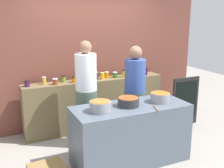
{
  "coord_description": "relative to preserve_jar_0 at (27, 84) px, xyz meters",
  "views": [
    {
      "loc": [
        -1.82,
        -3.58,
        2.15
      ],
      "look_at": [
        0.0,
        0.35,
        1.05
      ],
      "focal_mm": 44.04,
      "sensor_mm": 36.0,
      "label": 1
    }
  ],
  "objects": [
    {
      "name": "wooden_spoon",
      "position": [
        1.49,
        -1.66,
        -0.13
      ],
      "size": [
        0.09,
        0.23,
        0.02
      ],
      "primitive_type": "cylinder",
      "rotation": [
        1.57,
        0.0,
        2.83
      ],
      "color": "#9E703D",
      "rests_on": "prep_table"
    },
    {
      "name": "preserve_jar_13",
      "position": [
        2.17,
        0.05,
        0.0
      ],
      "size": [
        0.08,
        0.08,
        0.11
      ],
      "color": "#8D4E0D",
      "rests_on": "display_shelf"
    },
    {
      "name": "display_shelf",
      "position": [
        1.24,
        0.0,
        -0.53
      ],
      "size": [
        2.7,
        0.36,
        0.96
      ],
      "primitive_type": "cube",
      "color": "brown",
      "rests_on": "ground"
    },
    {
      "name": "preserve_jar_6",
      "position": [
        1.02,
        -0.05,
        0.0
      ],
      "size": [
        0.08,
        0.08,
        0.1
      ],
      "color": "#CF671B",
      "rests_on": "display_shelf"
    },
    {
      "name": "preserve_jar_7",
      "position": [
        1.12,
        0.06,
        0.0
      ],
      "size": [
        0.09,
        0.09,
        0.11
      ],
      "color": "olive",
      "rests_on": "display_shelf"
    },
    {
      "name": "preserve_jar_14",
      "position": [
        2.31,
        -0.02,
        0.02
      ],
      "size": [
        0.08,
        0.08,
        0.14
      ],
      "color": "#3D1045",
      "rests_on": "display_shelf"
    },
    {
      "name": "prep_table",
      "position": [
        1.24,
        -1.4,
        -0.58
      ],
      "size": [
        1.7,
        0.7,
        0.88
      ],
      "primitive_type": "cube",
      "color": "#4F5C68",
      "rests_on": "ground"
    },
    {
      "name": "cook_in_cap",
      "position": [
        1.63,
        -0.8,
        -0.26
      ],
      "size": [
        0.36,
        0.36,
        1.66
      ],
      "color": "#455748",
      "rests_on": "ground"
    },
    {
      "name": "ground",
      "position": [
        1.24,
        -1.1,
        -1.02
      ],
      "size": [
        12.0,
        12.0,
        0.0
      ],
      "primitive_type": "plane",
      "color": "gray"
    },
    {
      "name": "cook_with_tongs",
      "position": [
        0.84,
        -0.6,
        -0.22
      ],
      "size": [
        0.36,
        0.36,
        1.75
      ],
      "color": "#4B6251",
      "rests_on": "ground"
    },
    {
      "name": "preserve_jar_4",
      "position": [
        0.8,
        -0.05,
        0.0
      ],
      "size": [
        0.08,
        0.08,
        0.11
      ],
      "color": "#D46906",
      "rests_on": "display_shelf"
    },
    {
      "name": "preserve_jar_5",
      "position": [
        0.9,
        0.06,
        0.0
      ],
      "size": [
        0.07,
        0.07,
        0.11
      ],
      "color": "red",
      "rests_on": "display_shelf"
    },
    {
      "name": "cooking_pot_right",
      "position": [
        1.72,
        -1.42,
        -0.07
      ],
      "size": [
        0.29,
        0.29,
        0.14
      ],
      "color": "gray",
      "rests_on": "prep_table"
    },
    {
      "name": "preserve_jar_0",
      "position": [
        0.0,
        0.0,
        0.0
      ],
      "size": [
        0.09,
        0.09,
        0.1
      ],
      "color": "#3F184E",
      "rests_on": "display_shelf"
    },
    {
      "name": "cooking_pot_center",
      "position": [
        1.2,
        -1.39,
        -0.08
      ],
      "size": [
        0.3,
        0.3,
        0.13
      ],
      "color": "#2D2D2D",
      "rests_on": "prep_table"
    },
    {
      "name": "storefront_wall",
      "position": [
        1.24,
        0.35,
        0.48
      ],
      "size": [
        4.8,
        0.12,
        3.0
      ],
      "primitive_type": "cube",
      "color": "brown",
      "rests_on": "ground"
    },
    {
      "name": "preserve_jar_1",
      "position": [
        0.3,
        0.04,
        0.01
      ],
      "size": [
        0.07,
        0.07,
        0.13
      ],
      "color": "gold",
      "rests_on": "display_shelf"
    },
    {
      "name": "preserve_jar_10",
      "position": [
        1.49,
        0.06,
        0.01
      ],
      "size": [
        0.08,
        0.08,
        0.11
      ],
      "color": "orange",
      "rests_on": "display_shelf"
    },
    {
      "name": "preserve_jar_2",
      "position": [
        0.46,
        -0.07,
        0.0
      ],
      "size": [
        0.09,
        0.09,
        0.11
      ],
      "color": "#9A3C1D",
      "rests_on": "display_shelf"
    },
    {
      "name": "preserve_jar_9",
      "position": [
        1.38,
        -0.01,
        0.01
      ],
      "size": [
        0.08,
        0.08,
        0.12
      ],
      "color": "yellow",
      "rests_on": "display_shelf"
    },
    {
      "name": "chalkboard_sign",
      "position": [
        2.89,
        -0.61,
        -0.53
      ],
      "size": [
        0.6,
        0.05,
        0.97
      ],
      "color": "black",
      "rests_on": "ground"
    },
    {
      "name": "preserve_jar_11",
      "position": [
        1.64,
        -0.0,
        0.0
      ],
      "size": [
        0.09,
        0.09,
        0.11
      ],
      "color": "#2A6025",
      "rests_on": "display_shelf"
    },
    {
      "name": "preserve_jar_3",
      "position": [
        0.65,
        0.07,
        0.0
      ],
      "size": [
        0.09,
        0.09,
        0.11
      ],
      "color": "#649A2E",
      "rests_on": "display_shelf"
    },
    {
      "name": "preserve_jar_12",
      "position": [
        1.81,
        -0.06,
        0.02
      ],
      "size": [
        0.09,
        0.09,
        0.15
      ],
      "color": "gold",
      "rests_on": "display_shelf"
    },
    {
      "name": "cooking_pot_left",
      "position": [
        0.75,
        -1.43,
        -0.07
      ],
      "size": [
        0.29,
        0.29,
        0.15
      ],
      "color": "gray",
      "rests_on": "prep_table"
    },
    {
      "name": "preserve_jar_8",
      "position": [
        1.26,
        0.0,
        0.02
      ],
      "size": [
        0.07,
        0.07,
        0.14
      ],
      "color": "#461D4B",
      "rests_on": "display_shelf"
    }
  ]
}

